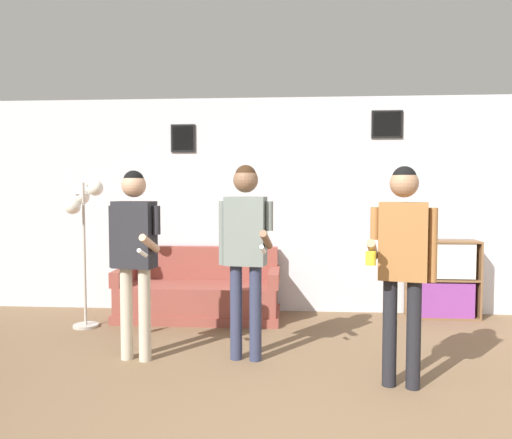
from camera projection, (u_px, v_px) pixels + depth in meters
name	position (u px, v px, depth m)	size (l,w,h in m)	color
wall_back	(282.00, 205.00, 6.32)	(8.40, 0.08, 2.70)	silver
couch	(199.00, 294.00, 6.04)	(1.94, 0.80, 0.83)	brown
bookshelf	(443.00, 279.00, 6.02)	(0.84, 0.30, 0.94)	brown
floor_lamp	(84.00, 216.00, 5.55)	(0.38, 0.42, 1.65)	#ADA89E
person_player_foreground_left	(134.00, 244.00, 4.47)	(0.49, 0.51, 1.72)	#B7AD99
person_player_foreground_center	(246.00, 240.00, 4.47)	(0.50, 0.51, 1.77)	#2D334C
person_watcher_holding_cup	(403.00, 252.00, 3.84)	(0.56, 0.40, 1.73)	black
bottle_on_floor	(145.00, 325.00, 5.38)	(0.06, 0.06, 0.23)	brown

